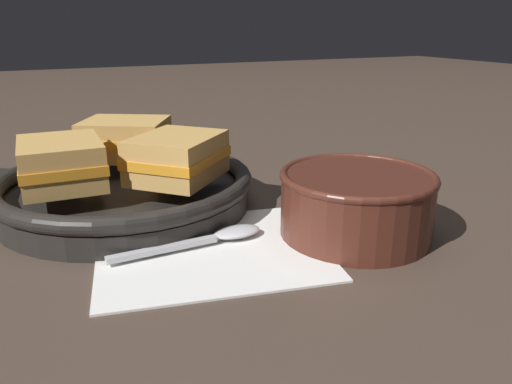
{
  "coord_description": "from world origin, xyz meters",
  "views": [
    {
      "loc": [
        -0.23,
        -0.4,
        0.2
      ],
      "look_at": [
        -0.02,
        0.04,
        0.03
      ],
      "focal_mm": 35.0,
      "sensor_mm": 36.0,
      "label": 1
    }
  ],
  "objects_px": {
    "spoon": "(217,236)",
    "sandwich_near_left": "(62,163)",
    "sandwich_far_left": "(126,139)",
    "soup_bowl": "(356,200)",
    "skillet": "(124,190)",
    "sandwich_near_right": "(177,157)"
  },
  "relations": [
    {
      "from": "spoon",
      "to": "sandwich_near_right",
      "type": "distance_m",
      "value": 0.1
    },
    {
      "from": "skillet",
      "to": "sandwich_far_left",
      "type": "bearing_deg",
      "value": 73.95
    },
    {
      "from": "spoon",
      "to": "skillet",
      "type": "xyz_separation_m",
      "value": [
        -0.06,
        0.13,
        0.01
      ]
    },
    {
      "from": "sandwich_near_right",
      "to": "skillet",
      "type": "bearing_deg",
      "value": 136.0
    },
    {
      "from": "spoon",
      "to": "sandwich_near_left",
      "type": "xyz_separation_m",
      "value": [
        -0.12,
        0.11,
        0.06
      ]
    },
    {
      "from": "sandwich_near_left",
      "to": "sandwich_near_right",
      "type": "relative_size",
      "value": 0.8
    },
    {
      "from": "skillet",
      "to": "sandwich_near_right",
      "type": "distance_m",
      "value": 0.08
    },
    {
      "from": "sandwich_near_right",
      "to": "sandwich_near_left",
      "type": "bearing_deg",
      "value": 165.7
    },
    {
      "from": "sandwich_near_left",
      "to": "sandwich_far_left",
      "type": "distance_m",
      "value": 0.12
    },
    {
      "from": "sandwich_near_left",
      "to": "spoon",
      "type": "bearing_deg",
      "value": -43.11
    },
    {
      "from": "spoon",
      "to": "sandwich_near_right",
      "type": "xyz_separation_m",
      "value": [
        -0.01,
        0.09,
        0.06
      ]
    },
    {
      "from": "spoon",
      "to": "sandwich_near_left",
      "type": "height_order",
      "value": "sandwich_near_left"
    },
    {
      "from": "skillet",
      "to": "sandwich_near_left",
      "type": "xyz_separation_m",
      "value": [
        -0.06,
        -0.02,
        0.04
      ]
    },
    {
      "from": "soup_bowl",
      "to": "skillet",
      "type": "bearing_deg",
      "value": 137.66
    },
    {
      "from": "spoon",
      "to": "sandwich_near_left",
      "type": "distance_m",
      "value": 0.18
    },
    {
      "from": "sandwich_near_right",
      "to": "sandwich_far_left",
      "type": "bearing_deg",
      "value": 105.7
    },
    {
      "from": "skillet",
      "to": "sandwich_near_left",
      "type": "bearing_deg",
      "value": -162.84
    },
    {
      "from": "soup_bowl",
      "to": "spoon",
      "type": "xyz_separation_m",
      "value": [
        -0.13,
        0.04,
        -0.03
      ]
    },
    {
      "from": "sandwich_near_left",
      "to": "skillet",
      "type": "bearing_deg",
      "value": 17.16
    },
    {
      "from": "sandwich_near_right",
      "to": "soup_bowl",
      "type": "bearing_deg",
      "value": -41.73
    },
    {
      "from": "sandwich_near_right",
      "to": "spoon",
      "type": "bearing_deg",
      "value": -83.38
    },
    {
      "from": "skillet",
      "to": "sandwich_near_right",
      "type": "xyz_separation_m",
      "value": [
        0.05,
        -0.05,
        0.04
      ]
    }
  ]
}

